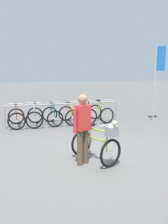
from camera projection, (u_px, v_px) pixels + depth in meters
ground_plane at (88, 152)px, 6.47m from camera, size 80.00×80.00×0.00m
bike_rack_rail at (64, 108)px, 9.59m from camera, size 4.59×0.50×0.88m
racked_bike_red at (16, 118)px, 9.26m from camera, size 0.74×1.14×0.97m
racked_bike_white at (35, 117)px, 9.47m from camera, size 0.71×1.13×0.97m
racked_bike_teal at (52, 116)px, 9.68m from camera, size 0.79×1.19×0.98m
racked_bike_yellow at (69, 115)px, 9.89m from camera, size 0.80×1.19×0.98m
racked_bike_black at (85, 114)px, 10.10m from camera, size 0.79×1.17×0.97m
racked_bike_lime at (101, 113)px, 10.31m from camera, size 0.90×1.23×0.97m
featured_bicycle at (99, 143)px, 5.68m from camera, size 1.09×1.26×1.09m
person_with_featured_bike at (83, 126)px, 5.51m from camera, size 0.46×0.35×1.64m
banner_flag at (158, 69)px, 10.01m from camera, size 0.44×0.05×3.20m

